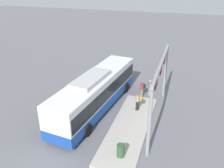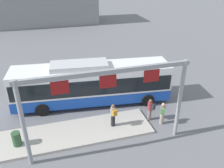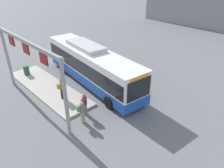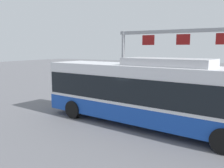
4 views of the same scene
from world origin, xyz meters
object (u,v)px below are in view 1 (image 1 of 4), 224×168
object	(u,v)px
person_boarding	(142,89)
trash_bin	(121,151)
person_waiting_near	(150,87)
person_waiting_mid	(138,101)
bus_main	(96,91)

from	to	relation	value
person_boarding	trash_bin	size ratio (longest dim) A/B	1.86
person_waiting_near	person_waiting_mid	size ratio (longest dim) A/B	1.00
bus_main	person_boarding	world-z (taller)	bus_main
bus_main	person_waiting_mid	world-z (taller)	bus_main
bus_main	person_boarding	size ratio (longest dim) A/B	7.28
person_waiting_near	person_waiting_mid	xyz separation A→B (m)	(-3.33, 0.52, 0.16)
person_waiting_near	person_boarding	bearing A→B (deg)	67.37
bus_main	person_waiting_mid	size ratio (longest dim) A/B	7.28
person_waiting_mid	trash_bin	world-z (taller)	person_waiting_mid
bus_main	person_waiting_mid	bearing A→B (deg)	-73.08
bus_main	trash_bin	xyz separation A→B (m)	(-5.43, -3.76, -1.20)
bus_main	person_boarding	bearing A→B (deg)	-38.85
person_boarding	person_waiting_near	size ratio (longest dim) A/B	1.00
bus_main	person_waiting_mid	distance (m)	3.72
bus_main	person_waiting_near	bearing A→B (deg)	-39.34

